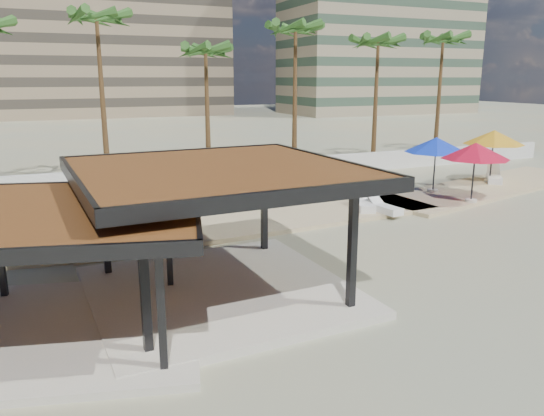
{
  "coord_description": "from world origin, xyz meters",
  "views": [
    {
      "loc": [
        -6.42,
        -13.05,
        5.97
      ],
      "look_at": [
        0.98,
        3.93,
        1.4
      ],
      "focal_mm": 35.0,
      "sensor_mm": 36.0,
      "label": 1
    }
  ],
  "objects_px": {
    "pavilion_west": "(67,259)",
    "umbrella_c": "(475,151)",
    "pavilion_central": "(218,219)",
    "lounger_b": "(363,204)",
    "lounger_c": "(384,208)",
    "lounger_d": "(494,178)"
  },
  "relations": [
    {
      "from": "pavilion_west",
      "to": "lounger_b",
      "type": "distance_m",
      "value": 14.83
    },
    {
      "from": "pavilion_central",
      "to": "pavilion_west",
      "type": "relative_size",
      "value": 1.0
    },
    {
      "from": "lounger_d",
      "to": "umbrella_c",
      "type": "bearing_deg",
      "value": 166.08
    },
    {
      "from": "lounger_c",
      "to": "lounger_d",
      "type": "xyz_separation_m",
      "value": [
        9.94,
        3.4,
        0.03
      ]
    },
    {
      "from": "pavilion_central",
      "to": "lounger_d",
      "type": "relative_size",
      "value": 3.5
    },
    {
      "from": "lounger_c",
      "to": "lounger_d",
      "type": "bearing_deg",
      "value": -77.55
    },
    {
      "from": "pavilion_central",
      "to": "pavilion_west",
      "type": "bearing_deg",
      "value": -170.54
    },
    {
      "from": "lounger_b",
      "to": "lounger_c",
      "type": "xyz_separation_m",
      "value": [
        0.51,
        -0.92,
        -0.02
      ]
    },
    {
      "from": "pavilion_west",
      "to": "umbrella_c",
      "type": "xyz_separation_m",
      "value": [
        18.34,
        6.27,
        0.74
      ]
    },
    {
      "from": "umbrella_c",
      "to": "lounger_c",
      "type": "bearing_deg",
      "value": 179.51
    },
    {
      "from": "pavilion_central",
      "to": "lounger_c",
      "type": "height_order",
      "value": "pavilion_central"
    },
    {
      "from": "pavilion_central",
      "to": "umbrella_c",
      "type": "distance_m",
      "value": 15.39
    },
    {
      "from": "lounger_c",
      "to": "umbrella_c",
      "type": "bearing_deg",
      "value": -96.9
    },
    {
      "from": "pavilion_west",
      "to": "pavilion_central",
      "type": "bearing_deg",
      "value": 26.5
    },
    {
      "from": "umbrella_c",
      "to": "lounger_c",
      "type": "relative_size",
      "value": 1.91
    },
    {
      "from": "pavilion_central",
      "to": "lounger_b",
      "type": "distance_m",
      "value": 11.13
    },
    {
      "from": "pavilion_central",
      "to": "lounger_b",
      "type": "bearing_deg",
      "value": 33.32
    },
    {
      "from": "pavilion_west",
      "to": "lounger_b",
      "type": "height_order",
      "value": "pavilion_west"
    },
    {
      "from": "pavilion_west",
      "to": "lounger_c",
      "type": "bearing_deg",
      "value": 39.93
    },
    {
      "from": "pavilion_central",
      "to": "umbrella_c",
      "type": "xyz_separation_m",
      "value": [
        14.39,
        5.44,
        0.41
      ]
    },
    {
      "from": "pavilion_west",
      "to": "lounger_d",
      "type": "xyz_separation_m",
      "value": [
        23.31,
        9.71,
        -1.49
      ]
    },
    {
      "from": "pavilion_central",
      "to": "lounger_c",
      "type": "xyz_separation_m",
      "value": [
        9.42,
        5.49,
        -1.85
      ]
    }
  ]
}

